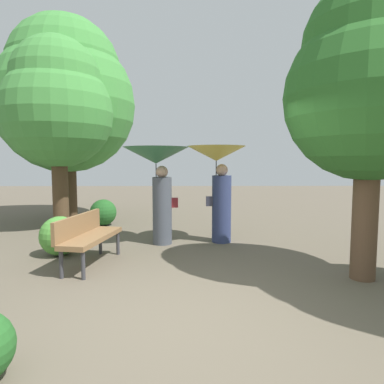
# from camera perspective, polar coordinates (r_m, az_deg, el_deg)

# --- Properties ---
(ground_plane) EXTENTS (40.00, 40.00, 0.00)m
(ground_plane) POSITION_cam_1_polar(r_m,az_deg,el_deg) (3.83, 0.70, -21.18)
(ground_plane) COLOR brown
(person_left) EXTENTS (1.33, 1.33, 1.99)m
(person_left) POSITION_cam_1_polar(r_m,az_deg,el_deg) (6.88, -5.83, 3.66)
(person_left) COLOR #474C56
(person_left) RESTS_ON ground
(person_right) EXTENTS (1.21, 1.21, 2.02)m
(person_right) POSITION_cam_1_polar(r_m,az_deg,el_deg) (7.04, 4.45, 3.34)
(person_right) COLOR navy
(person_right) RESTS_ON ground
(park_bench) EXTENTS (0.73, 1.56, 0.83)m
(park_bench) POSITION_cam_1_polar(r_m,az_deg,el_deg) (5.81, -17.29, -6.87)
(park_bench) COLOR #38383D
(park_bench) RESTS_ON ground
(tree_near_left) EXTENTS (3.95, 3.95, 5.84)m
(tree_near_left) POSITION_cam_1_polar(r_m,az_deg,el_deg) (10.74, -20.61, 15.31)
(tree_near_left) COLOR #42301E
(tree_near_left) RESTS_ON ground
(tree_mid_left) EXTENTS (2.69, 2.69, 4.75)m
(tree_mid_left) POSITION_cam_1_polar(r_m,az_deg,el_deg) (9.17, -21.87, 13.84)
(tree_mid_left) COLOR #4C3823
(tree_mid_left) RESTS_ON ground
(tree_mid_right) EXTENTS (2.37, 2.37, 4.25)m
(tree_mid_right) POSITION_cam_1_polar(r_m,az_deg,el_deg) (5.49, 28.12, 16.37)
(tree_mid_right) COLOR brown
(tree_mid_right) RESTS_ON ground
(bush_path_right) EXTENTS (0.70, 0.70, 0.70)m
(bush_path_right) POSITION_cam_1_polar(r_m,az_deg,el_deg) (9.28, -14.82, -3.36)
(bush_path_right) COLOR #235B23
(bush_path_right) RESTS_ON ground
(bush_behind_bench) EXTENTS (0.71, 0.71, 0.71)m
(bush_behind_bench) POSITION_cam_1_polar(r_m,az_deg,el_deg) (6.61, -21.52, -6.92)
(bush_behind_bench) COLOR #4C9338
(bush_behind_bench) RESTS_ON ground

